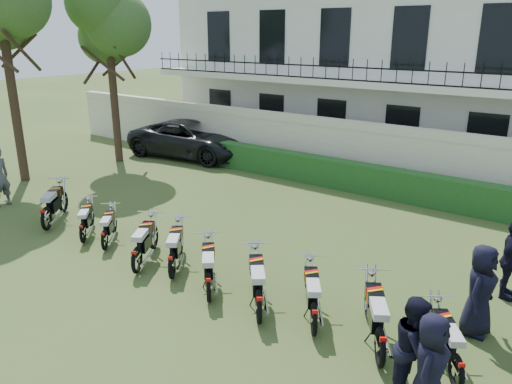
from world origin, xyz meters
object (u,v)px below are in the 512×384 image
Objects in this scene: motorcycle_6 at (259,299)px; motorcycle_7 at (314,312)px; motorcycle_5 at (208,281)px; motorcycle_9 at (457,364)px; motorcycle_2 at (104,235)px; officer_1 at (415,348)px; suv at (192,139)px; officer_0 at (430,367)px; tree_west_near at (108,17)px; officer_5 at (511,260)px; motorcycle_0 at (46,213)px; motorcycle_3 at (136,254)px; motorcycle_8 at (381,339)px; motorcycle_1 at (82,228)px; officer_3 at (480,290)px; motorcycle_4 at (171,259)px.

motorcycle_6 is 1.00× the size of motorcycle_7.
motorcycle_5 is 0.97× the size of motorcycle_9.
motorcycle_2 is 0.79× the size of officer_1.
officer_0 is (13.64, -9.49, 0.03)m from suv.
officer_5 is at bearing -9.42° from tree_west_near.
motorcycle_0 is 7.52m from motorcycle_6.
motorcycle_7 reaches higher than motorcycle_2.
officer_0 is (6.83, -0.48, 0.33)m from motorcycle_3.
motorcycle_8 is (3.67, 0.14, 0.04)m from motorcycle_5.
motorcycle_6 is (3.47, 0.01, 0.02)m from motorcycle_3.
motorcycle_3 is (2.48, -0.29, 0.06)m from motorcycle_1.
motorcycle_9 is (7.02, 0.36, -0.04)m from motorcycle_3.
motorcycle_9 is at bearing -16.63° from officer_0.
motorcycle_8 is 1.11× the size of officer_0.
tree_west_near reaches higher than motorcycle_9.
officer_3 reaches higher than officer_5.
motorcycle_9 is (15.80, -6.19, -5.43)m from tree_west_near.
motorcycle_6 is at bearing -28.05° from tree_west_near.
motorcycle_9 is 0.93× the size of officer_1.
suv reaches higher than motorcycle_2.
officer_5 is (8.69, 3.56, 0.44)m from motorcycle_2.
motorcycle_8 is (1.33, -0.12, 0.04)m from motorcycle_7.
motorcycle_7 is 3.03m from officer_3.
motorcycle_1 is 0.76× the size of motorcycle_3.
officer_5 is (0.18, 1.75, -0.02)m from officer_3.
suv reaches higher than motorcycle_8.
officer_5 reaches higher than motorcycle_1.
officer_5 is at bearing -2.98° from motorcycle_5.
motorcycle_3 is 6.86m from officer_0.
motorcycle_1 is 0.79× the size of officer_0.
motorcycle_2 is at bearing 80.42° from officer_0.
suv is 3.48× the size of officer_0.
motorcycle_6 is 0.99× the size of officer_0.
officer_5 is at bearing -3.23° from officer_3.
motorcycle_8 is at bearing -39.40° from motorcycle_0.
motorcycle_4 and motorcycle_7 have the same top height.
motorcycle_0 reaches higher than motorcycle_2.
motorcycle_0 is at bearing 136.69° from motorcycle_5.
tree_west_near is at bearing 133.93° from suv.
motorcycle_1 is 0.87× the size of motorcycle_5.
suv is at bearing 95.56° from motorcycle_3.
officer_3 is (-0.16, 1.81, 0.42)m from motorcycle_9.
motorcycle_4 is 0.97× the size of officer_0.
motorcycle_9 is at bearing -38.43° from motorcycle_0.
tree_west_near reaches higher than officer_0.
suv is (-8.98, 8.98, 0.31)m from motorcycle_5.
motorcycle_5 is 6.23m from officer_5.
motorcycle_7 is at bearing -41.14° from motorcycle_2.
motorcycle_4 is 0.97× the size of motorcycle_6.
motorcycle_7 is 1.34m from motorcycle_8.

